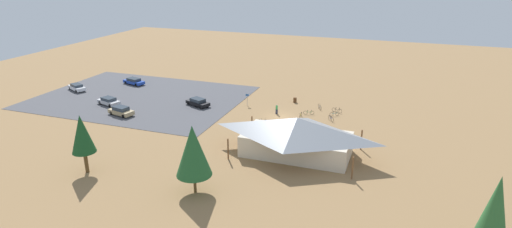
% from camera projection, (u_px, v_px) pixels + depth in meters
% --- Properties ---
extents(ground, '(160.00, 160.00, 0.00)m').
position_uv_depth(ground, '(280.00, 117.00, 69.68)').
color(ground, '#937047').
rests_on(ground, ground).
extents(parking_lot_asphalt, '(37.83, 28.03, 0.05)m').
position_uv_depth(parking_lot_asphalt, '(141.00, 97.00, 79.68)').
color(parking_lot_asphalt, '#4C4C51').
rests_on(parking_lot_asphalt, ground).
extents(bike_pavilion, '(16.14, 9.19, 5.14)m').
position_uv_depth(bike_pavilion, '(297.00, 134.00, 55.24)').
color(bike_pavilion, beige).
rests_on(bike_pavilion, ground).
extents(trash_bin, '(0.60, 0.60, 0.90)m').
position_uv_depth(trash_bin, '(295.00, 100.00, 76.68)').
color(trash_bin, brown).
rests_on(trash_bin, ground).
extents(lot_sign, '(0.56, 0.08, 2.20)m').
position_uv_depth(lot_sign, '(247.00, 98.00, 74.83)').
color(lot_sign, '#99999E').
rests_on(lot_sign, ground).
extents(pine_west, '(3.93, 3.93, 7.95)m').
position_uv_depth(pine_west, '(193.00, 151.00, 45.16)').
color(pine_west, brown).
rests_on(pine_west, ground).
extents(pine_far_west, '(2.48, 2.48, 7.58)m').
position_uv_depth(pine_far_west, '(496.00, 205.00, 35.48)').
color(pine_far_west, brown).
rests_on(pine_far_west, ground).
extents(pine_far_east, '(2.81, 2.81, 7.40)m').
position_uv_depth(pine_far_east, '(82.00, 134.00, 49.67)').
color(pine_far_east, brown).
rests_on(pine_far_east, ground).
extents(bicycle_teal_edge_south, '(1.47, 1.00, 0.80)m').
position_uv_depth(bicycle_teal_edge_south, '(334.00, 114.00, 69.93)').
color(bicycle_teal_edge_south, black).
rests_on(bicycle_teal_edge_south, ground).
extents(bicycle_white_lone_west, '(0.86, 1.46, 0.83)m').
position_uv_depth(bicycle_white_lone_west, '(320.00, 107.00, 73.10)').
color(bicycle_white_lone_west, black).
rests_on(bicycle_white_lone_west, ground).
extents(bicycle_silver_yard_center, '(1.69, 0.48, 0.83)m').
position_uv_depth(bicycle_silver_yard_center, '(263.00, 121.00, 66.66)').
color(bicycle_silver_yard_center, black).
rests_on(bicycle_silver_yard_center, ground).
extents(bicycle_green_front_row, '(1.72, 0.62, 0.84)m').
position_uv_depth(bicycle_green_front_row, '(309.00, 113.00, 70.53)').
color(bicycle_green_front_row, black).
rests_on(bicycle_green_front_row, ground).
extents(bicycle_blue_by_bin, '(1.11, 1.32, 0.86)m').
position_uv_depth(bicycle_blue_by_bin, '(331.00, 119.00, 67.72)').
color(bicycle_blue_by_bin, black).
rests_on(bicycle_blue_by_bin, ground).
extents(bicycle_black_yard_left, '(1.77, 0.67, 0.92)m').
position_uv_depth(bicycle_black_yard_left, '(337.00, 110.00, 71.54)').
color(bicycle_black_yard_left, black).
rests_on(bicycle_black_yard_left, ground).
extents(bicycle_purple_near_porch, '(0.48, 1.75, 0.85)m').
position_uv_depth(bicycle_purple_near_porch, '(300.00, 123.00, 66.11)').
color(bicycle_purple_near_porch, black).
rests_on(bicycle_purple_near_porch, ground).
extents(bicycle_yellow_lone_east, '(0.48, 1.73, 0.79)m').
position_uv_depth(bicycle_yellow_lone_east, '(301.00, 115.00, 69.36)').
color(bicycle_yellow_lone_east, black).
rests_on(bicycle_yellow_lone_east, ground).
extents(car_silver_end_stall, '(4.67, 2.99, 1.34)m').
position_uv_depth(car_silver_end_stall, '(109.00, 101.00, 75.23)').
color(car_silver_end_stall, '#BCBCC1').
rests_on(car_silver_end_stall, parking_lot_asphalt).
extents(car_white_mid_lot, '(4.74, 3.42, 1.32)m').
position_uv_depth(car_white_mid_lot, '(77.00, 87.00, 83.60)').
color(car_white_mid_lot, white).
rests_on(car_white_mid_lot, parking_lot_asphalt).
extents(car_blue_front_row, '(5.08, 3.03, 1.30)m').
position_uv_depth(car_blue_front_row, '(134.00, 81.00, 87.84)').
color(car_blue_front_row, '#1E42B2').
rests_on(car_blue_front_row, parking_lot_asphalt).
extents(car_black_second_row, '(4.87, 3.39, 1.35)m').
position_uv_depth(car_black_second_row, '(198.00, 102.00, 74.70)').
color(car_black_second_row, black).
rests_on(car_black_second_row, parking_lot_asphalt).
extents(car_tan_aisle_side, '(4.72, 2.78, 1.48)m').
position_uv_depth(car_tan_aisle_side, '(121.00, 111.00, 70.12)').
color(car_tan_aisle_side, tan).
rests_on(car_tan_aisle_side, parking_lot_asphalt).
extents(visitor_crossing_yard, '(0.36, 0.38, 1.70)m').
position_uv_depth(visitor_crossing_yard, '(277.00, 109.00, 70.77)').
color(visitor_crossing_yard, '#2D3347').
rests_on(visitor_crossing_yard, ground).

